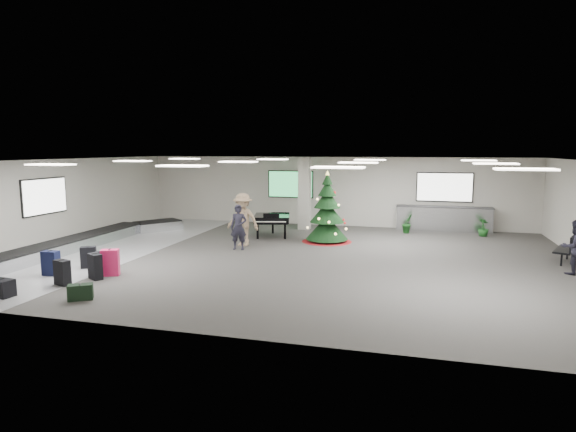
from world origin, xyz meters
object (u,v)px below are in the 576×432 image
(baggage_carousel, at_px, (91,240))
(potted_plant_left, at_px, (407,223))
(bench, at_px, (569,246))
(traveler_a, at_px, (239,227))
(grand_piano, at_px, (272,219))
(traveler_bench, at_px, (574,247))
(service_counter, at_px, (443,219))
(potted_plant_right, at_px, (483,227))
(pink_suitcase, at_px, (110,263))
(christmas_tree, at_px, (327,217))
(traveler_b, at_px, (243,220))

(baggage_carousel, distance_m, potted_plant_left, 12.72)
(bench, height_order, traveler_a, traveler_a)
(grand_piano, xyz_separation_m, traveler_bench, (10.09, -3.58, 0.05))
(traveler_bench, bearing_deg, service_counter, -82.59)
(bench, distance_m, potted_plant_right, 4.70)
(pink_suitcase, distance_m, grand_piano, 7.59)
(traveler_a, bearing_deg, christmas_tree, 32.72)
(christmas_tree, xyz_separation_m, traveler_b, (-2.87, -1.55, 0.03))
(christmas_tree, relative_size, traveler_bench, 1.75)
(traveler_b, distance_m, potted_plant_right, 9.91)
(traveler_a, height_order, traveler_bench, traveler_a)
(traveler_b, distance_m, potted_plant_left, 7.30)
(christmas_tree, distance_m, grand_piano, 2.46)
(potted_plant_right, bearing_deg, christmas_tree, -155.31)
(bench, bearing_deg, traveler_bench, -78.04)
(traveler_b, relative_size, potted_plant_right, 2.63)
(potted_plant_right, bearing_deg, grand_piano, -165.23)
(baggage_carousel, distance_m, traveler_b, 5.71)
(traveler_bench, bearing_deg, christmas_tree, -39.46)
(traveler_a, distance_m, potted_plant_left, 7.66)
(traveler_b, relative_size, traveler_bench, 1.24)
(service_counter, bearing_deg, traveler_b, -144.37)
(pink_suitcase, relative_size, christmas_tree, 0.28)
(grand_piano, relative_size, traveler_b, 1.07)
(traveler_b, xyz_separation_m, traveler_bench, (10.57, -1.48, -0.19))
(grand_piano, distance_m, potted_plant_left, 5.82)
(bench, bearing_deg, baggage_carousel, -151.96)
(christmas_tree, bearing_deg, traveler_b, -151.56)
(traveler_b, bearing_deg, traveler_bench, 0.42)
(potted_plant_right, bearing_deg, pink_suitcase, -139.87)
(christmas_tree, height_order, traveler_b, christmas_tree)
(baggage_carousel, bearing_deg, pink_suitcase, -47.00)
(christmas_tree, height_order, traveler_a, christmas_tree)
(traveler_a, relative_size, potted_plant_right, 2.18)
(bench, xyz_separation_m, traveler_a, (-10.77, -0.78, 0.28))
(baggage_carousel, relative_size, traveler_a, 6.01)
(traveler_b, height_order, potted_plant_left, traveler_b)
(pink_suitcase, height_order, potted_plant_right, pink_suitcase)
(pink_suitcase, height_order, traveler_bench, traveler_bench)
(pink_suitcase, relative_size, potted_plant_right, 1.04)
(pink_suitcase, height_order, potted_plant_left, potted_plant_left)
(pink_suitcase, xyz_separation_m, bench, (13.03, 5.06, 0.15))
(christmas_tree, height_order, bench, christmas_tree)
(service_counter, relative_size, traveler_b, 2.08)
(bench, bearing_deg, potted_plant_left, 162.37)
(traveler_bench, height_order, potted_plant_right, traveler_bench)
(potted_plant_left, bearing_deg, baggage_carousel, -152.98)
(bench, xyz_separation_m, potted_plant_left, (-5.01, 4.27, -0.10))
(service_counter, bearing_deg, christmas_tree, -140.36)
(service_counter, xyz_separation_m, potted_plant_right, (1.53, -0.96, -0.18))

